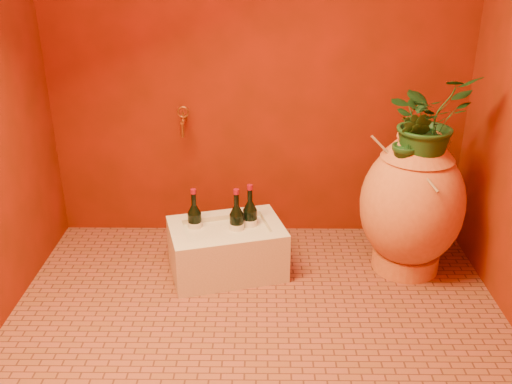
{
  "coord_description": "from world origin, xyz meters",
  "views": [
    {
      "loc": [
        0.02,
        -2.32,
        1.74
      ],
      "look_at": [
        -0.01,
        0.35,
        0.55
      ],
      "focal_mm": 40.0,
      "sensor_mm": 36.0,
      "label": 1
    }
  ],
  "objects_px": {
    "wine_bottle_a": "(237,226)",
    "wall_tap": "(183,119)",
    "stone_basin": "(227,250)",
    "wine_bottle_c": "(250,221)",
    "wine_bottle_b": "(195,224)",
    "amphora": "(412,204)"
  },
  "relations": [
    {
      "from": "stone_basin",
      "to": "wine_bottle_a",
      "type": "distance_m",
      "value": 0.15
    },
    {
      "from": "stone_basin",
      "to": "wine_bottle_a",
      "type": "xyz_separation_m",
      "value": [
        0.06,
        0.02,
        0.14
      ]
    },
    {
      "from": "stone_basin",
      "to": "wine_bottle_c",
      "type": "xyz_separation_m",
      "value": [
        0.13,
        0.07,
        0.14
      ]
    },
    {
      "from": "wine_bottle_b",
      "to": "amphora",
      "type": "bearing_deg",
      "value": 0.27
    },
    {
      "from": "wine_bottle_b",
      "to": "wall_tap",
      "type": "relative_size",
      "value": 1.98
    },
    {
      "from": "wine_bottle_a",
      "to": "wine_bottle_c",
      "type": "xyz_separation_m",
      "value": [
        0.07,
        0.05,
        0.0
      ]
    },
    {
      "from": "wall_tap",
      "to": "stone_basin",
      "type": "bearing_deg",
      "value": -58.5
    },
    {
      "from": "wine_bottle_c",
      "to": "wall_tap",
      "type": "bearing_deg",
      "value": 137.51
    },
    {
      "from": "amphora",
      "to": "wine_bottle_c",
      "type": "relative_size",
      "value": 2.36
    },
    {
      "from": "stone_basin",
      "to": "wine_bottle_a",
      "type": "relative_size",
      "value": 2.07
    },
    {
      "from": "wall_tap",
      "to": "wine_bottle_a",
      "type": "bearing_deg",
      "value": -51.98
    },
    {
      "from": "stone_basin",
      "to": "wall_tap",
      "type": "distance_m",
      "value": 0.81
    },
    {
      "from": "stone_basin",
      "to": "wall_tap",
      "type": "xyz_separation_m",
      "value": [
        -0.27,
        0.44,
        0.63
      ]
    },
    {
      "from": "wine_bottle_c",
      "to": "wine_bottle_b",
      "type": "bearing_deg",
      "value": -175.0
    },
    {
      "from": "wine_bottle_a",
      "to": "wall_tap",
      "type": "relative_size",
      "value": 2.05
    },
    {
      "from": "wine_bottle_c",
      "to": "stone_basin",
      "type": "bearing_deg",
      "value": -150.75
    },
    {
      "from": "stone_basin",
      "to": "wine_bottle_b",
      "type": "relative_size",
      "value": 2.14
    },
    {
      "from": "wine_bottle_b",
      "to": "wall_tap",
      "type": "bearing_deg",
      "value": 103.0
    },
    {
      "from": "wine_bottle_b",
      "to": "wine_bottle_c",
      "type": "xyz_separation_m",
      "value": [
        0.31,
        0.03,
        0.01
      ]
    },
    {
      "from": "stone_basin",
      "to": "wine_bottle_c",
      "type": "bearing_deg",
      "value": 29.25
    },
    {
      "from": "wine_bottle_a",
      "to": "stone_basin",
      "type": "bearing_deg",
      "value": -159.8
    },
    {
      "from": "wine_bottle_c",
      "to": "amphora",
      "type": "bearing_deg",
      "value": -1.37
    }
  ]
}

